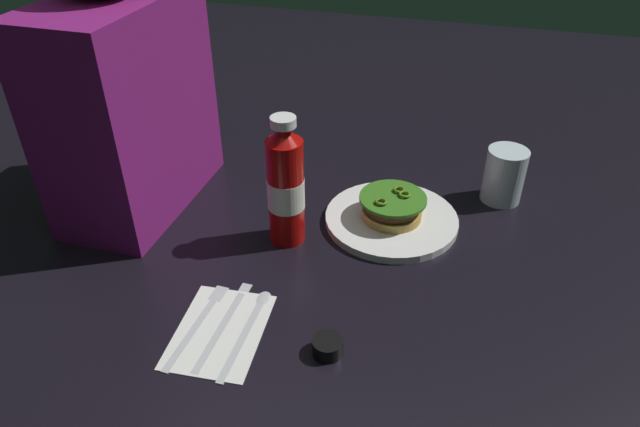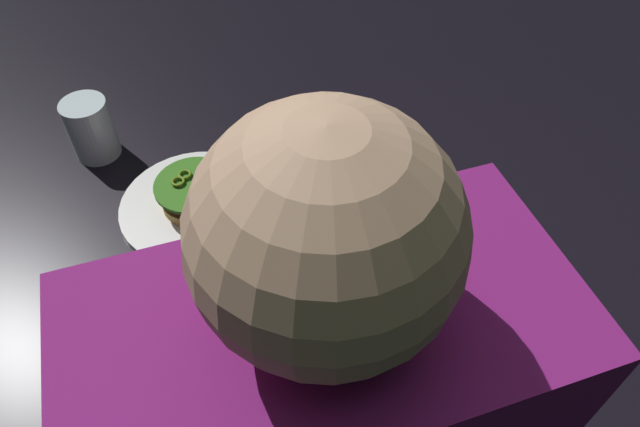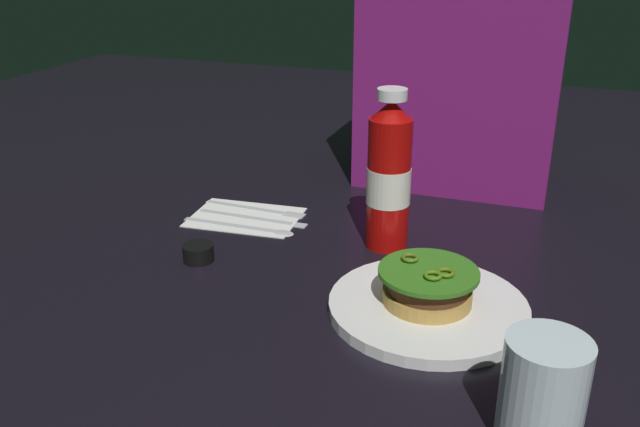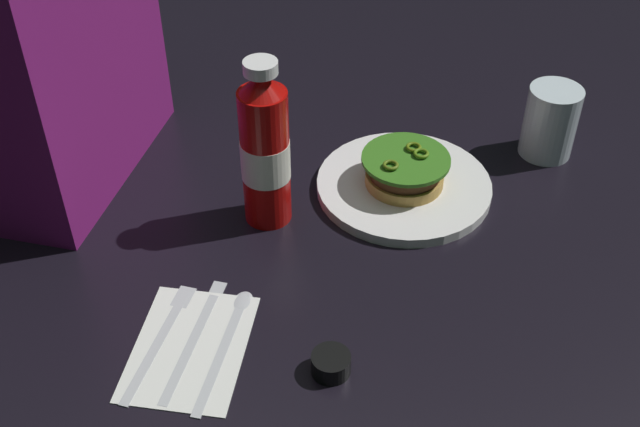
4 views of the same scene
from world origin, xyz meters
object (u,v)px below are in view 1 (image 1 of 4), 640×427
at_px(napkin, 220,330).
at_px(water_glass, 504,175).
at_px(ketchup_bottle, 286,187).
at_px(diner_person, 125,90).
at_px(fork_utensil, 201,317).
at_px(burger_sandwich, 391,207).
at_px(dinner_plate, 389,219).
at_px(butter_knife, 226,318).
at_px(spoon_utensil, 251,319).
at_px(condiment_cup, 328,346).

bearing_deg(napkin, water_glass, -38.41).
xyz_separation_m(ketchup_bottle, diner_person, (0.05, 0.33, 0.13)).
xyz_separation_m(fork_utensil, diner_person, (0.29, 0.26, 0.23)).
distance_m(burger_sandwich, diner_person, 0.54).
height_order(dinner_plate, ketchup_bottle, ketchup_bottle).
bearing_deg(napkin, ketchup_bottle, -5.11).
bearing_deg(water_glass, butter_knife, 140.14).
distance_m(ketchup_bottle, spoon_utensil, 0.25).
bearing_deg(spoon_utensil, fork_utensil, 102.68).
relative_size(spoon_utensil, butter_knife, 0.99).
height_order(condiment_cup, napkin, condiment_cup).
relative_size(ketchup_bottle, butter_knife, 1.24).
relative_size(water_glass, napkin, 0.62).
xyz_separation_m(dinner_plate, fork_utensil, (-0.34, 0.24, -0.00)).
height_order(ketchup_bottle, napkin, ketchup_bottle).
relative_size(burger_sandwich, ketchup_bottle, 0.52).
bearing_deg(condiment_cup, spoon_utensil, 78.19).
bearing_deg(butter_knife, diner_person, 47.62).
bearing_deg(diner_person, napkin, -134.92).
relative_size(dinner_plate, burger_sandwich, 2.00).
height_order(dinner_plate, diner_person, diner_person).
height_order(ketchup_bottle, spoon_utensil, ketchup_bottle).
xyz_separation_m(burger_sandwich, napkin, (-0.36, 0.20, -0.04)).
distance_m(dinner_plate, spoon_utensil, 0.36).
bearing_deg(diner_person, ketchup_bottle, -98.14).
relative_size(ketchup_bottle, diner_person, 0.44).
bearing_deg(diner_person, butter_knife, -132.38).
bearing_deg(ketchup_bottle, napkin, 174.89).
bearing_deg(ketchup_bottle, fork_utensil, 165.55).
bearing_deg(napkin, dinner_plate, -28.73).
relative_size(burger_sandwich, diner_person, 0.23).
bearing_deg(ketchup_bottle, butter_knife, 174.34).
xyz_separation_m(dinner_plate, water_glass, (0.15, -0.21, 0.05)).
height_order(ketchup_bottle, condiment_cup, ketchup_bottle).
relative_size(napkin, butter_knife, 0.92).
bearing_deg(burger_sandwich, spoon_utensil, 153.87).
bearing_deg(condiment_cup, dinner_plate, -4.16).
bearing_deg(condiment_cup, butter_knife, 83.34).
distance_m(water_glass, spoon_utensil, 0.60).
distance_m(condiment_cup, diner_person, 0.60).
xyz_separation_m(ketchup_bottle, napkin, (-0.26, 0.02, -0.11)).
bearing_deg(napkin, butter_knife, -0.14).
distance_m(ketchup_bottle, diner_person, 0.35).
bearing_deg(butter_knife, napkin, 179.86).
bearing_deg(spoon_utensil, dinner_plate, -25.84).
height_order(dinner_plate, condiment_cup, condiment_cup).
relative_size(dinner_plate, diner_person, 0.46).
bearing_deg(ketchup_bottle, spoon_utensil, -175.85).
bearing_deg(diner_person, fork_utensil, -137.34).
height_order(dinner_plate, water_glass, water_glass).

